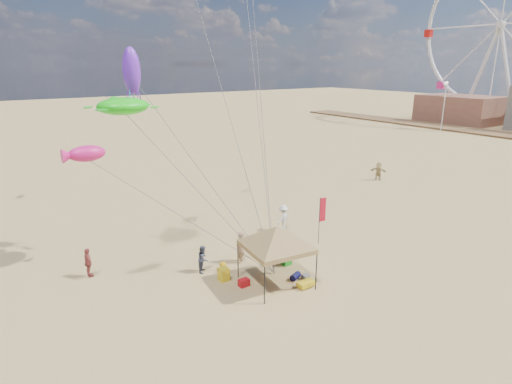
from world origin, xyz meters
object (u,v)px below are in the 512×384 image
Objects in this scene: chair_yellow at (224,274)px; person_far_a at (88,263)px; ferris_wheel at (499,33)px; person_near_a at (240,247)px; canopy_tent at (277,229)px; beach_cart at (306,284)px; chair_green at (286,259)px; person_far_c at (378,171)px; cooler_red at (244,283)px; person_near_c at (283,218)px; cooler_blue at (287,251)px; person_near_b at (203,259)px; lamp_north at (445,98)px; feather_flag at (322,213)px.

chair_yellow is 7.32m from person_far_a.
person_near_a is at bearing -161.61° from ferris_wheel.
beach_cart is (1.03, -1.21, -2.88)m from canopy_tent.
chair_green is 0.39× the size of person_far_c.
person_far_c is 0.05× the size of ferris_wheel.
person_near_c is (6.42, 4.89, 0.73)m from cooler_red.
person_near_c is (6.97, 3.77, 0.57)m from chair_yellow.
person_far_a reaches higher than cooler_blue.
canopy_tent is at bearing -94.36° from person_far_c.
person_near_a reaches higher than chair_yellow.
chair_green is at bearing -71.00° from person_near_b.
person_near_c is 0.22× the size of lamp_north.
cooler_blue is 19.94m from person_far_c.
cooler_blue is at bearing 22.56° from cooler_red.
canopy_tent is 3.83m from person_near_a.
person_near_c is 16.78m from person_far_c.
chair_yellow is 0.08× the size of lamp_north.
person_near_b is 7.71m from person_near_c.
person_far_c is (15.99, 5.11, -0.01)m from person_near_c.
ferris_wheel reaches higher than chair_yellow.
person_near_a is 1.06× the size of person_far_c.
chair_yellow reaches higher than cooler_blue.
lamp_north is 0.25× the size of ferris_wheel.
person_far_c reaches higher than person_far_a.
canopy_tent reaches higher than cooler_blue.
lamp_north is (57.59, 25.64, 5.33)m from cooler_red.
canopy_tent is 61.98m from lamp_north.
cooler_blue is 0.60× the size of beach_cart.
ferris_wheel is at bearing 174.46° from person_near_c.
cooler_blue is (-2.81, -0.06, -1.88)m from feather_flag.
canopy_tent is at bearing 25.57° from person_near_c.
person_far_a is (-7.85, 6.32, -2.26)m from canopy_tent.
ferris_wheel is (73.05, 27.52, 13.51)m from canopy_tent.
canopy_tent is at bearing -137.65° from cooler_blue.
person_near_c is at bearing 164.69° from person_near_a.
lamp_north is at bearing 22.86° from chair_yellow.
person_far_a is at bearing 104.11° from person_near_b.
person_near_c is at bearing -103.81° from person_far_c.
cooler_red is 0.35× the size of person_near_b.
feather_flag is 1.62× the size of person_near_a.
person_near_a is (-5.71, 0.64, -1.11)m from feather_flag.
person_near_c is 1.11× the size of person_far_a.
person_far_a is at bearing 164.20° from feather_flag.
person_far_a is at bearing -63.26° from person_near_a.
person_far_c reaches higher than cooler_red.
person_far_c is (21.05, 7.54, -0.05)m from person_near_a.
lamp_north is at bearing 25.18° from canopy_tent.
cooler_red is 0.60× the size of beach_cart.
feather_flag is at bearing -159.70° from ferris_wheel.
cooler_red is 80.94m from ferris_wheel.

